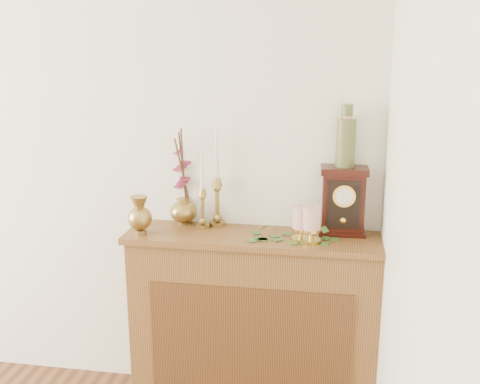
% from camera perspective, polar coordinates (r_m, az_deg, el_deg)
% --- Properties ---
extents(console_shelf, '(1.24, 0.34, 0.93)m').
position_cam_1_polar(console_shelf, '(2.89, 1.39, -13.63)').
color(console_shelf, brown).
rests_on(console_shelf, ground).
extents(candlestick_left, '(0.07, 0.07, 0.41)m').
position_cam_1_polar(candlestick_left, '(2.75, -3.83, -0.97)').
color(candlestick_left, '#A18440').
rests_on(candlestick_left, console_shelf).
extents(candlestick_center, '(0.08, 0.08, 0.50)m').
position_cam_1_polar(candlestick_center, '(2.77, -2.33, -0.20)').
color(candlestick_center, '#A18440').
rests_on(candlestick_center, console_shelf).
extents(bud_vase, '(0.12, 0.12, 0.19)m').
position_cam_1_polar(bud_vase, '(2.71, -10.15, -2.37)').
color(bud_vase, '#A18440').
rests_on(bud_vase, console_shelf).
extents(ginger_jar, '(0.20, 0.21, 0.49)m').
position_cam_1_polar(ginger_jar, '(2.84, -5.80, 1.27)').
color(ginger_jar, '#A18440').
rests_on(ginger_jar, console_shelf).
extents(pillar_candle_left, '(0.09, 0.09, 0.18)m').
position_cam_1_polar(pillar_candle_left, '(2.58, 7.28, -3.10)').
color(pillar_candle_left, gold).
rests_on(pillar_candle_left, console_shelf).
extents(pillar_candle_right, '(0.09, 0.09, 0.17)m').
position_cam_1_polar(pillar_candle_right, '(2.60, 6.19, -3.03)').
color(pillar_candle_right, gold).
rests_on(pillar_candle_right, console_shelf).
extents(ivy_garland, '(0.39, 0.17, 0.07)m').
position_cam_1_polar(ivy_garland, '(2.65, 5.73, -4.44)').
color(ivy_garland, '#375E24').
rests_on(ivy_garland, console_shelf).
extents(mantel_clock, '(0.22, 0.16, 0.33)m').
position_cam_1_polar(mantel_clock, '(2.71, 10.42, -0.89)').
color(mantel_clock, '#340F0A').
rests_on(mantel_clock, console_shelf).
extents(ceramic_vase, '(0.09, 0.09, 0.29)m').
position_cam_1_polar(ceramic_vase, '(2.65, 10.71, 5.32)').
color(ceramic_vase, '#193323').
rests_on(ceramic_vase, mantel_clock).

